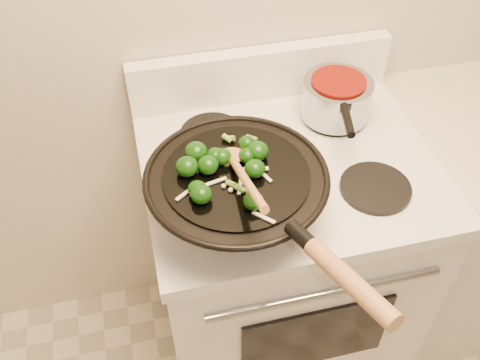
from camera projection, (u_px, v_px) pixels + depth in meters
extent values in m
cube|color=white|center=(280.00, 266.00, 1.77)|extent=(0.76, 0.64, 0.88)
cube|color=white|center=(289.00, 167.00, 1.44)|extent=(0.78, 0.66, 0.04)
cube|color=white|center=(261.00, 74.00, 1.57)|extent=(0.78, 0.05, 0.16)
cylinder|color=#999DA2|center=(326.00, 294.00, 1.30)|extent=(0.60, 0.02, 0.02)
cube|color=black|center=(315.00, 338.00, 1.47)|extent=(0.42, 0.01, 0.28)
cylinder|color=black|center=(237.00, 213.00, 1.29)|extent=(0.18, 0.18, 0.01)
cylinder|color=black|center=(375.00, 188.00, 1.35)|extent=(0.18, 0.18, 0.01)
cylinder|color=black|center=(212.00, 134.00, 1.49)|extent=(0.18, 0.18, 0.01)
cylinder|color=black|center=(333.00, 115.00, 1.55)|extent=(0.18, 0.18, 0.01)
cube|color=white|center=(480.00, 219.00, 1.91)|extent=(0.79, 0.60, 0.88)
torus|color=black|center=(236.00, 176.00, 1.20)|extent=(0.42, 0.42, 0.02)
cylinder|color=black|center=(236.00, 175.00, 1.20)|extent=(0.33, 0.33, 0.01)
cylinder|color=black|center=(301.00, 236.00, 1.03)|extent=(0.05, 0.08, 0.04)
cylinder|color=#A2713F|center=(351.00, 282.00, 0.93)|extent=(0.11, 0.22, 0.07)
ellipsoid|color=#0E3608|center=(187.00, 167.00, 1.18)|extent=(0.05, 0.05, 0.04)
cylinder|color=#517E2D|center=(194.00, 170.00, 1.19)|extent=(0.02, 0.01, 0.02)
ellipsoid|color=#0E3608|center=(208.00, 165.00, 1.19)|extent=(0.05, 0.05, 0.04)
ellipsoid|color=#0E3608|center=(258.00, 151.00, 1.22)|extent=(0.05, 0.05, 0.04)
ellipsoid|color=#0E3608|center=(255.00, 169.00, 1.18)|extent=(0.05, 0.05, 0.04)
cylinder|color=#517E2D|center=(261.00, 172.00, 1.19)|extent=(0.02, 0.02, 0.02)
ellipsoid|color=#0E3608|center=(247.00, 143.00, 1.24)|extent=(0.04, 0.04, 0.03)
ellipsoid|color=#0E3608|center=(196.00, 152.00, 1.21)|extent=(0.05, 0.05, 0.04)
ellipsoid|color=#0E3608|center=(247.00, 156.00, 1.21)|extent=(0.04, 0.04, 0.03)
cylinder|color=#517E2D|center=(252.00, 158.00, 1.22)|extent=(0.02, 0.02, 0.02)
ellipsoid|color=#0E3608|center=(222.00, 157.00, 1.21)|extent=(0.04, 0.04, 0.04)
ellipsoid|color=#0E3608|center=(215.00, 156.00, 1.21)|extent=(0.04, 0.04, 0.04)
ellipsoid|color=#0E3608|center=(197.00, 189.00, 1.14)|extent=(0.04, 0.04, 0.04)
cylinder|color=#517E2D|center=(203.00, 191.00, 1.15)|extent=(0.02, 0.01, 0.02)
ellipsoid|color=#0E3608|center=(201.00, 194.00, 1.12)|extent=(0.05, 0.05, 0.04)
ellipsoid|color=#0E3608|center=(253.00, 201.00, 1.11)|extent=(0.04, 0.04, 0.04)
cube|color=white|center=(265.00, 176.00, 1.19)|extent=(0.02, 0.04, 0.00)
cube|color=white|center=(224.00, 156.00, 1.23)|extent=(0.01, 0.05, 0.00)
cube|color=white|center=(216.00, 181.00, 1.17)|extent=(0.05, 0.02, 0.00)
cube|color=white|center=(248.00, 167.00, 1.21)|extent=(0.05, 0.03, 0.00)
cube|color=white|center=(185.00, 194.00, 1.15)|extent=(0.05, 0.03, 0.00)
cube|color=white|center=(264.00, 217.00, 1.10)|extent=(0.04, 0.04, 0.00)
cube|color=white|center=(190.00, 163.00, 1.21)|extent=(0.02, 0.05, 0.00)
cube|color=white|center=(240.00, 187.00, 1.16)|extent=(0.02, 0.04, 0.00)
cube|color=white|center=(192.00, 168.00, 1.20)|extent=(0.05, 0.02, 0.00)
cube|color=white|center=(203.00, 161.00, 1.22)|extent=(0.05, 0.04, 0.00)
cylinder|color=#65A134|center=(226.00, 161.00, 1.21)|extent=(0.03, 0.03, 0.02)
cylinder|color=#65A134|center=(230.00, 138.00, 1.27)|extent=(0.03, 0.03, 0.02)
cylinder|color=#65A134|center=(251.00, 154.00, 1.23)|extent=(0.03, 0.02, 0.02)
cylinder|color=#65A134|center=(240.00, 189.00, 1.15)|extent=(0.03, 0.02, 0.02)
cylinder|color=#65A134|center=(251.00, 193.00, 1.14)|extent=(0.02, 0.03, 0.02)
cylinder|color=#65A134|center=(252.00, 138.00, 1.27)|extent=(0.02, 0.03, 0.02)
cylinder|color=#65A134|center=(227.00, 138.00, 1.27)|extent=(0.03, 0.03, 0.02)
cylinder|color=#65A134|center=(231.00, 184.00, 1.16)|extent=(0.03, 0.02, 0.02)
sphere|color=beige|center=(256.00, 166.00, 1.21)|extent=(0.01, 0.01, 0.01)
sphere|color=beige|center=(202.00, 165.00, 1.21)|extent=(0.01, 0.01, 0.01)
sphere|color=beige|center=(267.00, 169.00, 1.20)|extent=(0.01, 0.01, 0.01)
sphere|color=beige|center=(231.00, 190.00, 1.15)|extent=(0.01, 0.01, 0.01)
sphere|color=beige|center=(224.00, 186.00, 1.16)|extent=(0.01, 0.01, 0.01)
ellipsoid|color=#A2713F|center=(231.00, 156.00, 1.22)|extent=(0.07, 0.05, 0.02)
cylinder|color=#A2713F|center=(246.00, 182.00, 1.08)|extent=(0.02, 0.27, 0.13)
cylinder|color=#999DA2|center=(336.00, 98.00, 1.51)|extent=(0.20, 0.20, 0.11)
cylinder|color=#620A04|center=(339.00, 81.00, 1.47)|extent=(0.15, 0.15, 0.01)
cylinder|color=black|center=(347.00, 120.00, 1.36)|extent=(0.05, 0.12, 0.02)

